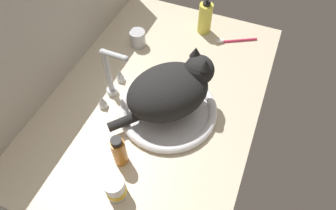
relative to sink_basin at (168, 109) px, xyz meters
The scene contains 10 objects.
countertop 9.11cm from the sink_basin, 48.75° to the left, with size 110.30×74.18×3.00cm, color beige.
backsplash_wall 48.42cm from the sink_basin, 82.74° to the left, with size 110.30×2.40×43.63cm, color beige.
sink_basin is the anchor object (origin of this frame).
faucet 22.90cm from the sink_basin, 90.00° to the left, with size 16.78×11.16×22.11cm.
cat 10.49cm from the sink_basin, 41.37° to the right, with size 34.78×34.08×20.59cm.
pill_bottle 33.57cm from the sink_basin, behind, with size 6.24×6.24×9.06cm.
soap_pump_bottle 47.67cm from the sink_basin, ahead, with size 5.86×5.86×18.60cm.
metal_jar 37.63cm from the sink_basin, 42.15° to the left, with size 6.57×6.57×6.95cm.
amber_bottle 24.60cm from the sink_basin, 164.88° to the left, with size 4.45×4.45×13.21cm.
toothbrush 47.69cm from the sink_basin, 16.07° to the right, with size 9.50×15.97×1.70cm.
Camera 1 is at (-61.25, -29.26, 88.45)cm, focal length 31.09 mm.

